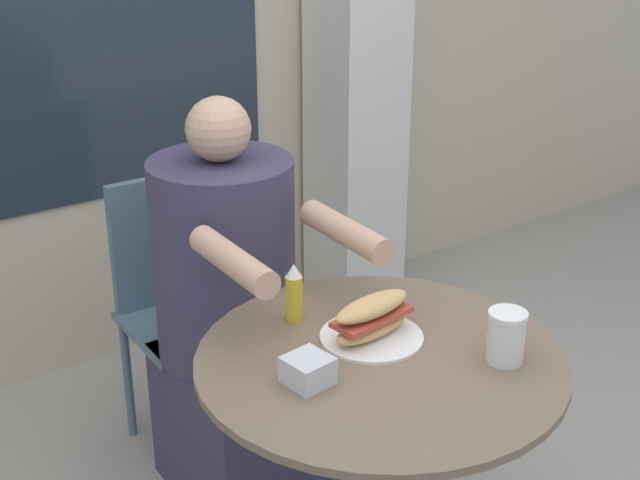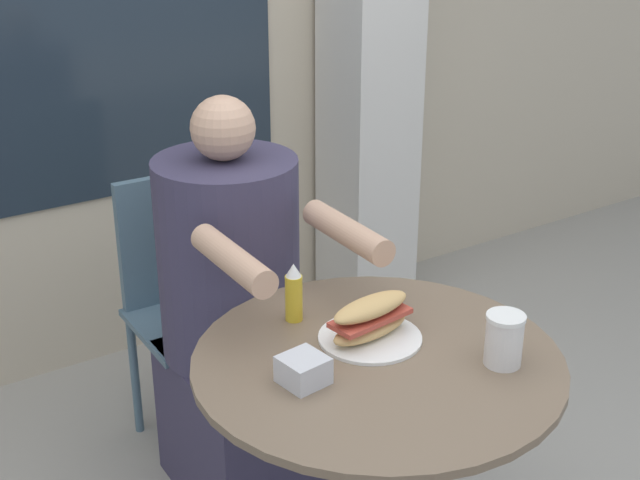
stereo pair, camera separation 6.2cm
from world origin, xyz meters
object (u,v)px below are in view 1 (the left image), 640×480
cafe_table (378,428)px  drink_cup (506,336)px  condiment_bottle (294,293)px  sandwich_on_plate (372,321)px  diner_chair (178,289)px  seated_diner (234,336)px

cafe_table → drink_cup: size_ratio=6.93×
cafe_table → condiment_bottle: size_ratio=5.63×
sandwich_on_plate → condiment_bottle: 0.20m
cafe_table → diner_chair: diner_chair is taller
diner_chair → seated_diner: size_ratio=0.73×
condiment_bottle → drink_cup: bearing=-57.3°
sandwich_on_plate → diner_chair: bearing=93.2°
diner_chair → seated_diner: seated_diner is taller
cafe_table → seated_diner: size_ratio=0.69×
sandwich_on_plate → drink_cup: bearing=-54.3°
seated_diner → condiment_bottle: 0.48m
drink_cup → cafe_table: bearing=140.8°
cafe_table → condiment_bottle: bearing=103.6°
sandwich_on_plate → drink_cup: 0.30m
cafe_table → diner_chair: bearing=90.9°
diner_chair → sandwich_on_plate: size_ratio=3.63×
diner_chair → drink_cup: diner_chair is taller
diner_chair → cafe_table: bearing=92.8°
sandwich_on_plate → drink_cup: (0.18, -0.25, 0.02)m
seated_diner → cafe_table: bearing=93.7°
seated_diner → drink_cup: bearing=108.1°
sandwich_on_plate → condiment_bottle: condiment_bottle is taller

